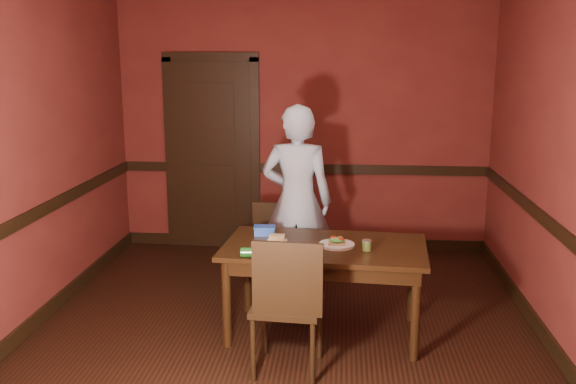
% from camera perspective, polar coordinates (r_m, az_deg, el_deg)
% --- Properties ---
extents(floor, '(4.00, 4.50, 0.01)m').
position_cam_1_polar(floor, '(5.17, -0.34, -12.29)').
color(floor, black).
rests_on(floor, ground).
extents(wall_back, '(4.00, 0.02, 2.70)m').
position_cam_1_polar(wall_back, '(6.99, 1.35, 5.74)').
color(wall_back, maroon).
rests_on(wall_back, ground).
extents(wall_front, '(4.00, 0.02, 2.70)m').
position_cam_1_polar(wall_front, '(2.60, -4.99, -5.81)').
color(wall_front, maroon).
rests_on(wall_front, ground).
extents(wall_left, '(0.02, 4.50, 2.70)m').
position_cam_1_polar(wall_left, '(5.34, -22.30, 2.74)').
color(wall_left, maroon).
rests_on(wall_left, ground).
extents(wall_right, '(0.02, 4.50, 2.70)m').
position_cam_1_polar(wall_right, '(5.00, 23.13, 2.08)').
color(wall_right, maroon).
rests_on(wall_right, ground).
extents(dado_back, '(4.00, 0.03, 0.10)m').
position_cam_1_polar(dado_back, '(7.04, 1.33, 2.09)').
color(dado_back, black).
rests_on(dado_back, ground).
extents(dado_left, '(0.03, 4.50, 0.10)m').
position_cam_1_polar(dado_left, '(5.42, -21.77, -1.95)').
color(dado_left, black).
rests_on(dado_left, ground).
extents(dado_right, '(0.03, 4.50, 0.10)m').
position_cam_1_polar(dado_right, '(5.09, 22.54, -2.91)').
color(dado_right, black).
rests_on(dado_right, ground).
extents(baseboard_back, '(4.00, 0.03, 0.12)m').
position_cam_1_polar(baseboard_back, '(7.24, 1.29, -4.47)').
color(baseboard_back, black).
rests_on(baseboard_back, ground).
extents(baseboard_left, '(0.03, 4.50, 0.12)m').
position_cam_1_polar(baseboard_left, '(5.67, -21.09, -10.21)').
color(baseboard_left, black).
rests_on(baseboard_left, ground).
extents(baseboard_right, '(0.03, 4.50, 0.12)m').
position_cam_1_polar(baseboard_right, '(5.36, 21.79, -11.62)').
color(baseboard_right, black).
rests_on(baseboard_right, ground).
extents(door, '(1.05, 0.07, 2.20)m').
position_cam_1_polar(door, '(7.12, -6.75, 3.69)').
color(door, black).
rests_on(door, ground).
extents(dining_table, '(1.59, 0.97, 0.72)m').
position_cam_1_polar(dining_table, '(5.02, 3.23, -8.64)').
color(dining_table, black).
rests_on(dining_table, floor).
extents(chair_far, '(0.40, 0.40, 0.82)m').
position_cam_1_polar(chair_far, '(5.76, -1.38, -5.29)').
color(chair_far, black).
rests_on(chair_far, floor).
extents(chair_near, '(0.49, 0.49, 0.98)m').
position_cam_1_polar(chair_near, '(4.42, -0.04, -9.80)').
color(chair_near, black).
rests_on(chair_near, floor).
extents(person, '(0.65, 0.45, 1.72)m').
position_cam_1_polar(person, '(5.68, 0.81, -0.83)').
color(person, '#ABC6D8').
rests_on(person, floor).
extents(sandwich_plate, '(0.27, 0.27, 0.07)m').
position_cam_1_polar(sandwich_plate, '(4.88, 4.35, -4.58)').
color(sandwich_plate, silver).
rests_on(sandwich_plate, dining_table).
extents(sauce_jar, '(0.07, 0.07, 0.08)m').
position_cam_1_polar(sauce_jar, '(4.79, 7.01, -4.70)').
color(sauce_jar, '#65953E').
rests_on(sauce_jar, dining_table).
extents(cheese_saucer, '(0.16, 0.16, 0.05)m').
position_cam_1_polar(cheese_saucer, '(4.99, -0.97, -4.17)').
color(cheese_saucer, silver).
rests_on(cheese_saucer, dining_table).
extents(food_tub, '(0.18, 0.13, 0.07)m').
position_cam_1_polar(food_tub, '(5.16, -2.10, -3.43)').
color(food_tub, blue).
rests_on(food_tub, dining_table).
extents(wrapped_veg, '(0.26, 0.09, 0.07)m').
position_cam_1_polar(wrapped_veg, '(4.61, -2.65, -5.38)').
color(wrapped_veg, '#155319').
rests_on(wrapped_veg, dining_table).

